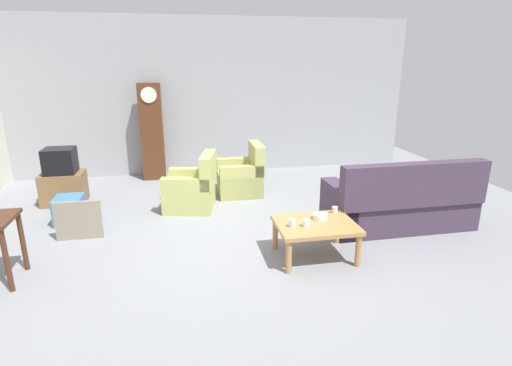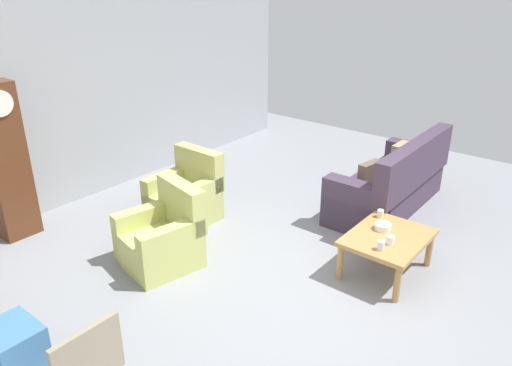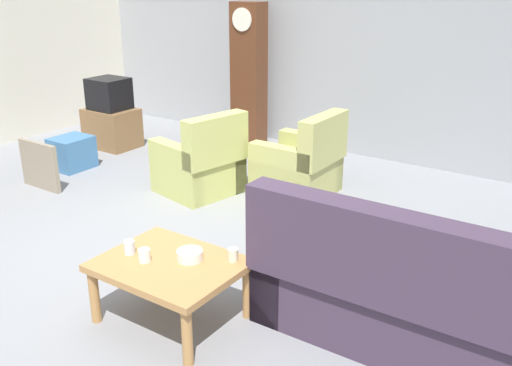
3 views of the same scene
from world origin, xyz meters
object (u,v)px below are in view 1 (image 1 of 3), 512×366
armchair_olive_near (193,190)px  coffee_table_wood (315,228)px  armchair_olive_far (242,177)px  tv_stand_cabinet (64,188)px  grandfather_clock (152,132)px  cup_white_porcelain (306,223)px  tv_crt (60,161)px  framed_picture_leaning (78,220)px  storage_box_blue (69,210)px  cup_blue_rimmed (292,223)px  bowl_white_stacked (320,217)px  cup_cream_tall (335,210)px  couch_floral (400,204)px

armchair_olive_near → coffee_table_wood: bearing=-55.4°
armchair_olive_far → tv_stand_cabinet: 3.05m
grandfather_clock → cup_white_porcelain: (1.95, -4.03, -0.47)m
armchair_olive_far → tv_stand_cabinet: size_ratio=1.35×
coffee_table_wood → grandfather_clock: grandfather_clock is taller
tv_crt → framed_picture_leaning: (0.57, -1.59, -0.47)m
coffee_table_wood → tv_stand_cabinet: tv_stand_cabinet is taller
armchair_olive_far → storage_box_blue: 2.89m
framed_picture_leaning → storage_box_blue: framed_picture_leaning is taller
storage_box_blue → cup_blue_rimmed: bearing=-32.1°
armchair_olive_near → cup_white_porcelain: armchair_olive_near is taller
framed_picture_leaning → cup_white_porcelain: bearing=-23.0°
cup_white_porcelain → tv_crt: bearing=140.6°
armchair_olive_far → cup_blue_rimmed: (0.17, -2.69, 0.20)m
tv_stand_cabinet → bowl_white_stacked: (3.63, -2.59, 0.22)m
armchair_olive_near → cup_cream_tall: 2.49m
armchair_olive_far → bowl_white_stacked: (0.58, -2.51, 0.18)m
tv_crt → framed_picture_leaning: tv_crt is taller
couch_floral → coffee_table_wood: size_ratio=2.19×
armchair_olive_near → bowl_white_stacked: 2.44m
cup_blue_rimmed → grandfather_clock: bearing=114.0°
tv_crt → storage_box_blue: size_ratio=1.04×
tv_stand_cabinet → cup_white_porcelain: cup_white_porcelain is taller
cup_cream_tall → cup_white_porcelain: bearing=-144.8°
grandfather_clock → storage_box_blue: bearing=-118.0°
couch_floral → cup_cream_tall: 1.24m
framed_picture_leaning → couch_floral: bearing=-5.9°
couch_floral → grandfather_clock: grandfather_clock is taller
coffee_table_wood → armchair_olive_far: bearing=100.6°
armchair_olive_near → tv_crt: 2.28m
framed_picture_leaning → cup_blue_rimmed: bearing=-23.9°
tv_crt → cup_cream_tall: bearing=-32.1°
cup_white_porcelain → coffee_table_wood: bearing=30.3°
framed_picture_leaning → cup_cream_tall: 3.43m
cup_cream_tall → bowl_white_stacked: bearing=-148.7°
couch_floral → coffee_table_wood: (-1.51, -0.65, 0.03)m
coffee_table_wood → grandfather_clock: size_ratio=0.50×
tv_crt → coffee_table_wood: bearing=-37.4°
tv_stand_cabinet → cup_white_porcelain: size_ratio=7.42×
couch_floral → cup_blue_rimmed: (-1.83, -0.71, 0.15)m
storage_box_blue → cup_blue_rimmed: (2.93, -1.84, 0.30)m
armchair_olive_near → armchair_olive_far: same height
cup_white_porcelain → bowl_white_stacked: cup_white_porcelain is taller
grandfather_clock → cup_blue_rimmed: size_ratio=19.46×
tv_crt → cup_blue_rimmed: (3.22, -2.77, -0.24)m
armchair_olive_far → cup_blue_rimmed: bearing=-86.3°
storage_box_blue → armchair_olive_near: bearing=7.9°
coffee_table_wood → grandfather_clock: 4.50m
grandfather_clock → cup_blue_rimmed: 4.41m
storage_box_blue → cup_white_porcelain: (3.10, -1.86, 0.30)m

